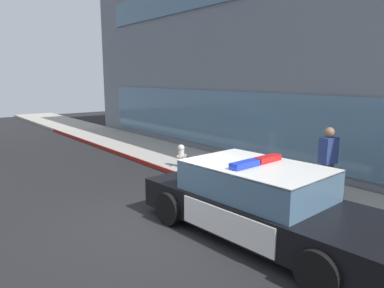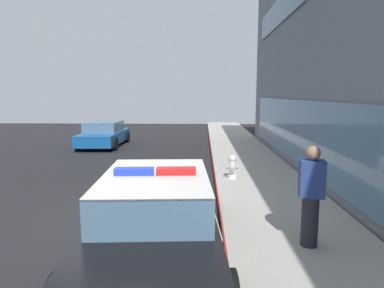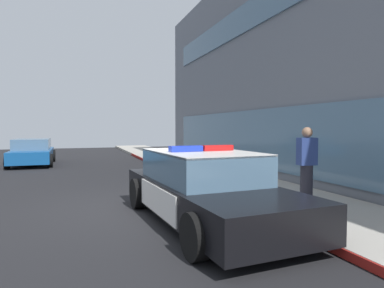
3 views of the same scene
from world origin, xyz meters
TOP-DOWN VIEW (x-y plane):
  - ground at (0.00, 0.00)m, footprint 48.00×48.00m
  - sidewalk at (0.00, 3.88)m, footprint 48.00×2.74m
  - curb_red_paint at (0.00, 2.49)m, footprint 28.80×0.04m
  - police_cruiser at (1.74, 1.33)m, footprint 5.13×2.38m
  - fire_hydrant at (-3.07, 3.00)m, footprint 0.34×0.39m
  - car_far_lane at (-10.39, -3.05)m, footprint 4.29×2.03m
  - pedestrian_on_sidewalk at (1.52, 3.91)m, footprint 0.31×0.43m

SIDE VIEW (x-z plane):
  - ground at x=0.00m, z-range 0.00..0.00m
  - sidewalk at x=0.00m, z-range 0.00..0.15m
  - curb_red_paint at x=0.00m, z-range 0.01..0.14m
  - fire_hydrant at x=-3.07m, z-range 0.14..0.86m
  - car_far_lane at x=-10.39m, z-range -0.01..1.28m
  - police_cruiser at x=1.74m, z-range -0.07..1.43m
  - pedestrian_on_sidewalk at x=1.52m, z-range 0.16..1.87m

